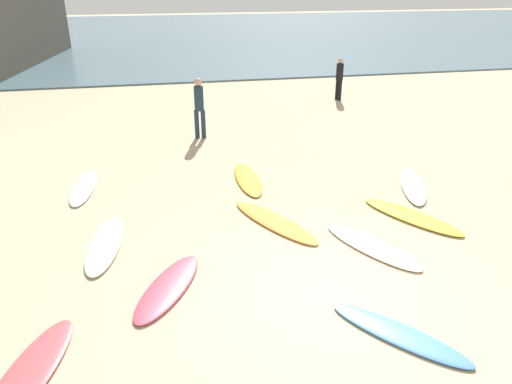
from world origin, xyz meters
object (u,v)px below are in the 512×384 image
at_px(surfboard_6, 413,186).
at_px(surfboard_2, 168,287).
at_px(surfboard_3, 412,216).
at_px(surfboard_7, 84,187).
at_px(surfboard_0, 248,179).
at_px(surfboard_8, 274,222).
at_px(beachgoer_near, 339,77).
at_px(surfboard_5, 105,244).
at_px(surfboard_4, 399,334).
at_px(surfboard_10, 29,374).
at_px(beachgoer_far, 199,105).
at_px(surfboard_1, 372,246).

bearing_deg(surfboard_6, surfboard_2, 48.16).
relative_size(surfboard_3, surfboard_7, 1.07).
bearing_deg(surfboard_0, surfboard_8, 92.96).
xyz_separation_m(surfboard_3, beachgoer_near, (2.17, 9.97, 0.87)).
distance_m(surfboard_2, surfboard_5, 1.93).
bearing_deg(surfboard_5, surfboard_4, 147.58).
distance_m(surfboard_2, surfboard_7, 4.74).
xyz_separation_m(surfboard_6, surfboard_7, (-7.64, 1.51, -0.01)).
bearing_deg(surfboard_6, surfboard_10, 51.67).
height_order(surfboard_10, beachgoer_far, beachgoer_far).
bearing_deg(surfboard_10, surfboard_4, 14.87).
bearing_deg(beachgoer_near, surfboard_8, 141.23).
distance_m(surfboard_2, surfboard_8, 2.86).
distance_m(surfboard_1, surfboard_3, 1.60).
xyz_separation_m(surfboard_2, surfboard_3, (5.04, 1.44, 0.00)).
bearing_deg(surfboard_2, surfboard_5, -26.59).
height_order(surfboard_4, beachgoer_near, beachgoer_near).
xyz_separation_m(surfboard_1, beachgoer_near, (3.47, 10.90, 0.88)).
bearing_deg(surfboard_2, beachgoer_far, -70.75).
distance_m(surfboard_8, surfboard_10, 5.18).
bearing_deg(surfboard_8, beachgoer_far, 70.89).
height_order(surfboard_5, beachgoer_near, beachgoer_near).
xyz_separation_m(surfboard_0, surfboard_7, (-3.87, 0.33, 0.00)).
height_order(surfboard_4, surfboard_8, surfboard_8).
distance_m(surfboard_3, surfboard_10, 7.43).
xyz_separation_m(beachgoer_near, beachgoer_far, (-5.90, -3.75, 0.12)).
bearing_deg(surfboard_6, surfboard_7, 10.79).
distance_m(surfboard_3, surfboard_5, 6.14).
distance_m(surfboard_4, surfboard_5, 5.38).
distance_m(surfboard_2, surfboard_6, 6.52).
xyz_separation_m(surfboard_2, beachgoer_far, (1.31, 7.66, 0.99)).
bearing_deg(surfboard_8, surfboard_1, -68.16).
xyz_separation_m(surfboard_10, beachgoer_near, (9.00, 12.89, 0.88)).
distance_m(surfboard_4, surfboard_10, 4.91).
bearing_deg(beachgoer_far, beachgoer_near, 44.84).
height_order(surfboard_4, beachgoer_far, beachgoer_far).
distance_m(surfboard_3, beachgoer_far, 7.32).
distance_m(surfboard_1, surfboard_5, 4.95).
distance_m(surfboard_6, surfboard_7, 7.78).
bearing_deg(beachgoer_near, surfboard_3, 156.50).
distance_m(surfboard_6, beachgoer_near, 8.69).
bearing_deg(beachgoer_near, surfboard_4, 151.49).
bearing_deg(surfboard_8, surfboard_3, -35.28).
height_order(surfboard_4, surfboard_6, surfboard_6).
bearing_deg(surfboard_7, surfboard_0, 178.66).
xyz_separation_m(surfboard_0, beachgoer_near, (5.12, 7.35, 0.87)).
bearing_deg(surfboard_5, surfboard_0, -136.01).
bearing_deg(surfboard_1, surfboard_8, -67.62).
xyz_separation_m(surfboard_5, surfboard_10, (-0.70, -3.07, -0.01)).
xyz_separation_m(surfboard_1, surfboard_2, (-3.74, -0.51, 0.01)).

